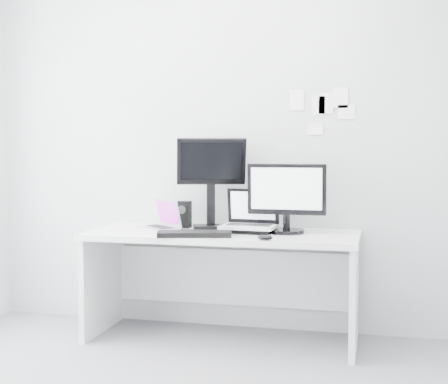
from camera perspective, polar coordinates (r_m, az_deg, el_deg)
The scene contains 15 objects.
back_wall at distance 4.58m, azimuth 0.84°, elevation 4.69°, with size 3.60×3.60×0.00m, color silver.
desk at distance 4.34m, azimuth -0.20°, elevation -8.36°, with size 1.80×0.70×0.73m, color white.
macbook at distance 4.43m, azimuth -5.89°, elevation -1.96°, with size 0.28×0.21×0.21m, color silver.
speaker at distance 4.52m, azimuth -3.60°, elevation -2.00°, with size 0.09×0.09×0.19m, color black.
dell_laptop at distance 4.24m, azimuth 2.21°, elevation -1.64°, with size 0.36×0.28×0.30m, color silver.
rear_monitor at distance 4.46m, azimuth -1.15°, elevation 0.89°, with size 0.48×0.17×0.65m, color black.
samsung_monitor at distance 4.23m, azimuth 5.56°, elevation -0.47°, with size 0.52×0.24×0.47m, color black.
keyboard at distance 4.08m, azimuth -2.61°, elevation -3.74°, with size 0.47×0.17×0.03m, color black.
mouse at distance 3.92m, azimuth 3.68°, elevation -4.06°, with size 0.10×0.06×0.03m, color black.
wall_note_0 at distance 4.51m, azimuth 6.47°, elevation 8.11°, with size 0.10×0.00×0.14m, color white.
wall_note_1 at distance 4.49m, azimuth 8.38°, elevation 7.60°, with size 0.09×0.00×0.13m, color white.
wall_note_2 at distance 4.48m, azimuth 10.32°, elevation 8.22°, with size 0.10×0.00×0.14m, color white.
wall_note_3 at distance 4.49m, azimuth 8.10°, elevation 5.56°, with size 0.11×0.00×0.08m, color white.
wall_note_4 at distance 4.49m, azimuth 9.03°, elevation 7.77°, with size 0.10×0.00×0.14m, color white.
wall_note_5 at distance 4.48m, azimuth 10.79°, elevation 6.98°, with size 0.12×0.00×0.10m, color white.
Camera 1 is at (1.01, -2.87, 1.29)m, focal length 51.52 mm.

